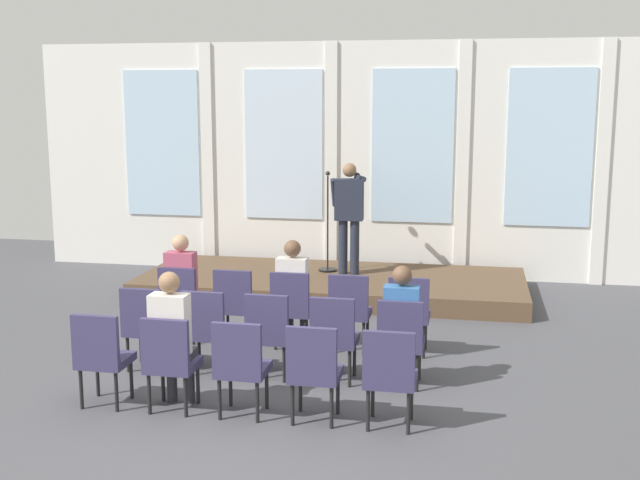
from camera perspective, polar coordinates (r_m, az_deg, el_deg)
ground_plane at (r=7.65m, az=-5.68°, el=-12.54°), size 16.41×16.41×0.00m
rear_partition at (r=13.25m, az=2.14°, el=5.84°), size 10.69×0.14×3.83m
stage_platform at (r=12.15m, az=0.87°, el=-3.18°), size 5.75×2.25×0.27m
speaker at (r=12.09m, az=2.09°, el=2.16°), size 0.51×0.69×1.70m
mic_stand at (r=12.38m, az=0.55°, el=-0.69°), size 0.28×0.28×1.55m
chair_r0_c0 at (r=9.85m, az=-9.90°, el=-4.16°), size 0.46×0.44×0.94m
audience_r0_c0 at (r=9.87m, az=-9.77°, el=-2.94°), size 0.36×0.39×1.32m
chair_r0_c1 at (r=9.63m, az=-6.04°, el=-4.39°), size 0.46×0.44×0.94m
chair_r0_c2 at (r=9.45m, az=-2.02°, el=-4.61°), size 0.46×0.44×0.94m
audience_r0_c2 at (r=9.48m, az=-1.92°, el=-3.39°), size 0.36×0.39×1.30m
chair_r0_c3 at (r=9.33m, az=2.13°, el=-4.82°), size 0.46×0.44×0.94m
chair_r0_c4 at (r=9.25m, az=6.37°, el=-5.00°), size 0.46×0.44×0.94m
chair_r1_c0 at (r=8.90m, az=-12.32°, el=-5.80°), size 0.46×0.44×0.94m
chair_r1_c1 at (r=8.66m, az=-8.09°, el=-6.12°), size 0.46×0.44×0.94m
chair_r1_c2 at (r=8.46m, az=-3.63°, el=-6.42°), size 0.46×0.44×0.94m
chair_r1_c3 at (r=8.32m, az=1.00°, el=-6.69°), size 0.46×0.44×0.94m
chair_r1_c4 at (r=8.24m, az=5.77°, el=-6.92°), size 0.46×0.44×0.94m
audience_r1_c4 at (r=8.27m, az=5.85°, el=-5.59°), size 0.36×0.39×1.27m
chair_r2_c0 at (r=7.98m, az=-15.32°, el=-7.81°), size 0.46×0.44×0.94m
chair_r2_c1 at (r=7.71m, az=-10.66°, el=-8.26°), size 0.46×0.44×0.94m
audience_r2_c1 at (r=7.71m, az=-10.50°, el=-6.57°), size 0.36×0.39×1.35m
chair_r2_c2 at (r=7.49m, az=-5.69°, el=-8.68°), size 0.46×0.44×0.94m
chair_r2_c3 at (r=7.33m, az=-0.44°, el=-9.06°), size 0.46×0.44×0.94m
chair_r2_c4 at (r=7.23m, az=5.00°, el=-9.36°), size 0.46×0.44×0.94m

